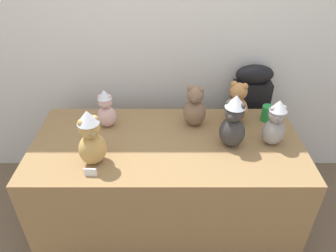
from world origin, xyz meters
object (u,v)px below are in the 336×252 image
at_px(display_table, 168,182).
at_px(teddy_bear_mocha, 196,107).
at_px(teddy_bear_honey, 92,138).
at_px(instrument_case, 248,122).
at_px(teddy_bear_caramel, 238,104).
at_px(teddy_bear_blush, 107,109).
at_px(teddy_bear_ash, 276,124).
at_px(teddy_bear_charcoal, 234,122).
at_px(party_cup_green, 268,113).

bearing_deg(display_table, teddy_bear_mocha, 46.67).
bearing_deg(display_table, teddy_bear_honey, -154.86).
xyz_separation_m(instrument_case, teddy_bear_caramel, (-0.18, -0.30, 0.35)).
height_order(teddy_bear_caramel, teddy_bear_mocha, teddy_bear_caramel).
relative_size(instrument_case, teddy_bear_honey, 2.87).
bearing_deg(teddy_bear_blush, teddy_bear_caramel, -1.63).
bearing_deg(teddy_bear_caramel, teddy_bear_blush, -149.98).
height_order(display_table, teddy_bear_blush, teddy_bear_blush).
bearing_deg(teddy_bear_ash, teddy_bear_charcoal, 175.20).
height_order(teddy_bear_blush, party_cup_green, teddy_bear_blush).
xyz_separation_m(instrument_case, teddy_bear_charcoal, (-0.25, -0.56, 0.37)).
bearing_deg(teddy_bear_caramel, display_table, -127.16).
bearing_deg(instrument_case, teddy_bear_ash, -89.04).
height_order(teddy_bear_ash, teddy_bear_blush, teddy_bear_ash).
height_order(teddy_bear_caramel, teddy_bear_honey, teddy_bear_honey).
relative_size(teddy_bear_caramel, teddy_bear_mocha, 1.03).
distance_m(teddy_bear_blush, party_cup_green, 1.10).
xyz_separation_m(teddy_bear_charcoal, teddy_bear_blush, (-0.80, 0.21, -0.04)).
xyz_separation_m(display_table, teddy_bear_blush, (-0.40, 0.18, 0.49)).
distance_m(display_table, teddy_bear_mocha, 0.56).
bearing_deg(teddy_bear_ash, teddy_bear_honey, -179.03).
xyz_separation_m(teddy_bear_ash, party_cup_green, (0.04, 0.27, -0.10)).
bearing_deg(teddy_bear_charcoal, display_table, -155.34).
xyz_separation_m(teddy_bear_mocha, party_cup_green, (0.51, 0.06, -0.08)).
bearing_deg(teddy_bear_honey, instrument_case, 2.55).
relative_size(teddy_bear_caramel, teddy_bear_ash, 0.99).
bearing_deg(party_cup_green, teddy_bear_mocha, -173.53).
distance_m(display_table, teddy_bear_ash, 0.83).
bearing_deg(teddy_bear_blush, teddy_bear_mocha, -3.30).
xyz_separation_m(display_table, teddy_bear_ash, (0.65, -0.02, 0.51)).
distance_m(teddy_bear_honey, party_cup_green, 1.20).
relative_size(instrument_case, teddy_bear_mocha, 3.39).
relative_size(teddy_bear_charcoal, teddy_bear_blush, 1.29).
height_order(teddy_bear_caramel, teddy_bear_ash, teddy_bear_ash).
height_order(display_table, teddy_bear_mocha, teddy_bear_mocha).
xyz_separation_m(teddy_bear_caramel, teddy_bear_mocha, (-0.28, -0.03, -0.00)).
bearing_deg(display_table, teddy_bear_charcoal, -4.78).
height_order(teddy_bear_charcoal, teddy_bear_mocha, teddy_bear_charcoal).
height_order(teddy_bear_charcoal, party_cup_green, teddy_bear_charcoal).
xyz_separation_m(display_table, teddy_bear_mocha, (0.18, 0.19, 0.49)).
height_order(teddy_bear_charcoal, teddy_bear_honey, teddy_bear_charcoal).
xyz_separation_m(teddy_bear_ash, teddy_bear_mocha, (-0.47, 0.21, -0.01)).
height_order(display_table, teddy_bear_charcoal, teddy_bear_charcoal).
distance_m(teddy_bear_blush, teddy_bear_mocha, 0.58).
height_order(instrument_case, teddy_bear_charcoal, teddy_bear_charcoal).
xyz_separation_m(display_table, instrument_case, (0.64, 0.53, 0.15)).
distance_m(teddy_bear_blush, teddy_bear_honey, 0.38).
distance_m(teddy_bear_ash, teddy_bear_mocha, 0.52).
distance_m(instrument_case, teddy_bear_ash, 0.65).
relative_size(instrument_case, teddy_bear_charcoal, 2.86).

